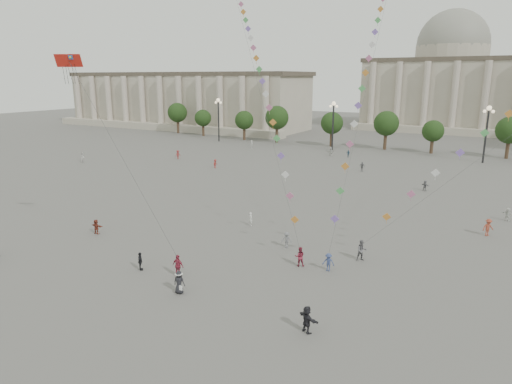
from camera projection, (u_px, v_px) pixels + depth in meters
The scene contains 29 objects.
ground at pixel (192, 293), 34.25m from camera, with size 360.00×360.00×0.00m, color #52504D.
hall_west at pixel (183, 100), 147.25m from camera, with size 84.00×26.22×17.20m.
hall_central at pixel (448, 82), 139.67m from camera, with size 48.30×34.30×35.50m.
tree_row at pixel (412, 126), 98.67m from camera, with size 137.12×5.12×8.00m.
lamp_post_far_west at pixel (218, 112), 113.00m from camera, with size 2.00×0.90×10.65m.
lamp_post_mid_west at pixel (333, 117), 98.63m from camera, with size 2.00×0.90×10.65m.
lamp_post_mid_east at pixel (487, 124), 84.26m from camera, with size 2.00×0.90×10.65m.
person_crowd_0 at pixel (348, 154), 91.82m from camera, with size 0.87×0.36×1.48m, color #2F4F6A.
person_crowd_1 at pixel (83, 157), 86.33m from camera, with size 0.92×0.72×1.90m, color silver.
person_crowd_2 at pixel (178, 155), 89.72m from camera, with size 1.13×0.65×1.75m, color maroon.
person_crowd_3 at pixel (307, 319), 28.76m from camera, with size 1.67×0.53×1.80m, color #222227.
person_crowd_4 at pixel (331, 152), 93.00m from camera, with size 1.67×0.53×1.81m, color silver.
person_crowd_6 at pixel (287, 240), 43.14m from camera, with size 1.02×0.58×1.57m, color slate.
person_crowd_7 at pixel (508, 214), 51.23m from camera, with size 1.42×0.45×1.53m, color silver.
person_crowd_8 at pixel (488, 227), 46.33m from camera, with size 1.16×0.67×1.80m, color #993D29.
person_crowd_10 at pixel (252, 144), 103.27m from camera, with size 0.69×0.45×1.88m, color #BBBCB7.
person_crowd_12 at pixel (425, 186), 64.83m from camera, with size 1.37×0.44×1.48m, color slate.
person_crowd_13 at pixel (251, 219), 49.59m from camera, with size 0.54×0.36×1.49m, color silver.
person_crowd_16 at pixel (362, 167), 78.10m from camera, with size 0.97×0.40×1.65m, color #57575B.
person_crowd_17 at pixel (215, 164), 80.90m from camera, with size 1.03×0.59×1.59m, color maroon.
tourist_0 at pixel (178, 266), 36.84m from camera, with size 1.09×0.46×1.87m, color maroon.
tourist_1 at pixel (140, 261), 38.09m from camera, with size 0.92×0.38×1.57m, color black.
tourist_2 at pixel (96, 227), 46.95m from camera, with size 1.43×0.45×1.54m, color maroon.
kite_flyer_0 at pixel (300, 257), 38.93m from camera, with size 0.84×0.65×1.72m, color maroon.
kite_flyer_1 at pixel (328, 262), 37.94m from camera, with size 1.01×0.58×1.56m, color navy.
kite_flyer_2 at pixel (362, 250), 40.08m from camera, with size 0.91×0.71×1.87m, color #5E5D62.
hat_person at pixel (179, 282), 33.98m from camera, with size 0.97×0.75×1.76m.
dragon_kite at pixel (71, 71), 37.77m from camera, with size 6.30×1.46×18.63m.
kite_train_west at pixel (247, 29), 57.64m from camera, with size 31.32×35.57×60.47m.
Camera 1 is at (19.66, -24.88, 15.76)m, focal length 32.00 mm.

